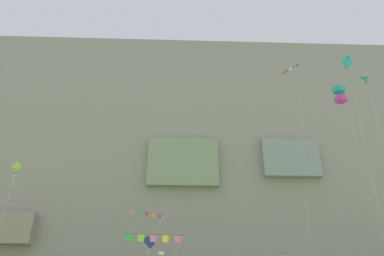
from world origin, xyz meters
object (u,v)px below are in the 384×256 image
(kite_banner_high_right, at_px, (146,219))
(kite_banner_high_left, at_px, (153,242))
(kite_diamond_far_right, at_px, (149,246))
(kite_delta_low_left, at_px, (371,87))
(kite_diamond_high_center, at_px, (14,175))
(kite_box_front_field, at_px, (340,95))
(kite_banner_mid_left, at_px, (292,92))
(kite_diamond_upper_mid, at_px, (348,68))

(kite_banner_high_right, distance_m, kite_banner_high_left, 16.99)
(kite_diamond_far_right, bearing_deg, kite_banner_high_left, -84.44)
(kite_delta_low_left, relative_size, kite_diamond_far_right, 2.91)
(kite_banner_high_right, xyz_separation_m, kite_diamond_high_center, (-15.92, -0.45, 5.03))
(kite_diamond_far_right, height_order, kite_box_front_field, kite_box_front_field)
(kite_delta_low_left, bearing_deg, kite_banner_high_right, 171.38)
(kite_banner_mid_left, height_order, kite_banner_high_left, kite_banner_mid_left)
(kite_banner_high_right, bearing_deg, kite_banner_high_left, -82.81)
(kite_banner_high_right, xyz_separation_m, kite_diamond_upper_mid, (23.50, -8.11, 16.05))
(kite_diamond_far_right, xyz_separation_m, kite_box_front_field, (22.83, -4.06, 17.44))
(kite_banner_high_right, height_order, kite_diamond_high_center, kite_diamond_high_center)
(kite_delta_low_left, bearing_deg, kite_diamond_upper_mid, -139.73)
(kite_diamond_high_center, height_order, kite_banner_high_left, kite_diamond_high_center)
(kite_banner_high_left, bearing_deg, kite_banner_mid_left, 41.99)
(kite_banner_high_left, bearing_deg, kite_diamond_upper_mid, 20.23)
(kite_diamond_far_right, bearing_deg, kite_diamond_upper_mid, -17.25)
(kite_banner_mid_left, distance_m, kite_diamond_upper_mid, 8.76)
(kite_diamond_far_right, distance_m, kite_banner_high_right, 3.36)
(kite_diamond_far_right, xyz_separation_m, kite_diamond_high_center, (-16.48, 0.54, 8.19))
(kite_delta_low_left, distance_m, kite_banner_high_left, 35.67)
(kite_diamond_far_right, xyz_separation_m, kite_diamond_upper_mid, (22.94, -7.12, 19.21))
(kite_diamond_far_right, height_order, kite_diamond_high_center, kite_diamond_high_center)
(kite_banner_high_right, height_order, kite_banner_mid_left, kite_banner_mid_left)
(kite_diamond_far_right, distance_m, kite_banner_mid_left, 27.70)
(kite_delta_low_left, xyz_separation_m, kite_box_front_field, (-4.67, -0.80, -1.82))
(kite_diamond_far_right, relative_size, kite_banner_high_right, 0.78)
(kite_banner_mid_left, xyz_separation_m, kite_banner_high_left, (-17.07, -15.36, -22.68))
(kite_diamond_far_right, distance_m, kite_box_front_field, 29.01)
(kite_delta_low_left, relative_size, kite_banner_mid_left, 0.87)
(kite_diamond_far_right, distance_m, kite_diamond_high_center, 18.41)
(kite_diamond_far_right, bearing_deg, kite_delta_low_left, -6.76)
(kite_delta_low_left, relative_size, kite_diamond_high_center, 1.55)
(kite_banner_high_right, bearing_deg, kite_box_front_field, -12.18)
(kite_delta_low_left, distance_m, kite_banner_mid_left, 9.75)
(kite_banner_high_right, bearing_deg, kite_diamond_far_right, -60.59)
(kite_banner_mid_left, height_order, kite_diamond_upper_mid, kite_banner_mid_left)
(kite_banner_high_right, bearing_deg, kite_diamond_high_center, -178.38)
(kite_diamond_high_center, xyz_separation_m, kite_banner_high_left, (17.94, -15.58, -10.29))
(kite_banner_high_right, distance_m, kite_banner_mid_left, 25.85)
(kite_diamond_high_center, height_order, kite_banner_mid_left, kite_banner_mid_left)
(kite_diamond_high_center, xyz_separation_m, kite_diamond_upper_mid, (39.42, -7.66, 11.03))
(kite_banner_mid_left, bearing_deg, kite_banner_high_right, 177.99)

